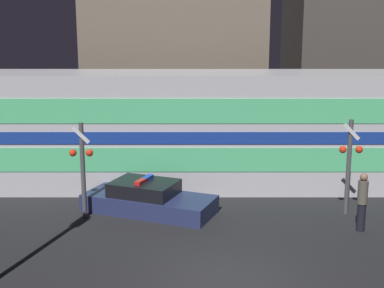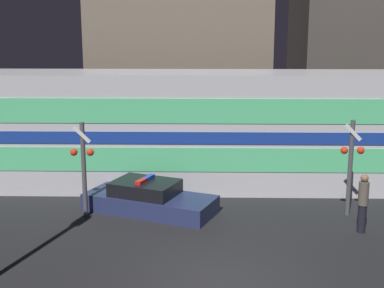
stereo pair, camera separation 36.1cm
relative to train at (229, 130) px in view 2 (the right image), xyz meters
name	(u,v)px [view 2 (the right image)]	position (x,y,z in m)	size (l,w,h in m)	color
ground_plane	(224,282)	(-0.44, -8.27, -2.23)	(120.00, 120.00, 0.00)	black
train	(229,130)	(0.00, 0.00, 0.00)	(21.74, 3.20, 4.46)	silver
police_car	(149,199)	(-2.81, -3.11, -1.80)	(4.74, 3.29, 1.16)	navy
pedestrian	(363,203)	(3.86, -4.86, -1.29)	(0.31, 0.31, 1.83)	black
crossing_signal_near	(351,163)	(3.83, -3.38, -0.42)	(0.77, 0.34, 3.20)	#4C4C51
crossing_signal_far	(83,164)	(-4.86, -3.69, -0.45)	(0.77, 0.34, 3.16)	#4C4C51
building_left	(180,44)	(-2.17, 6.79, 3.06)	(8.79, 4.61, 10.57)	#726656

